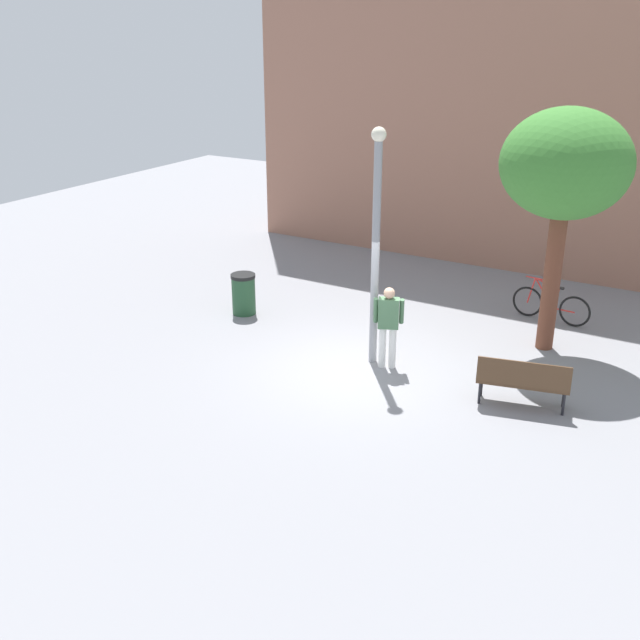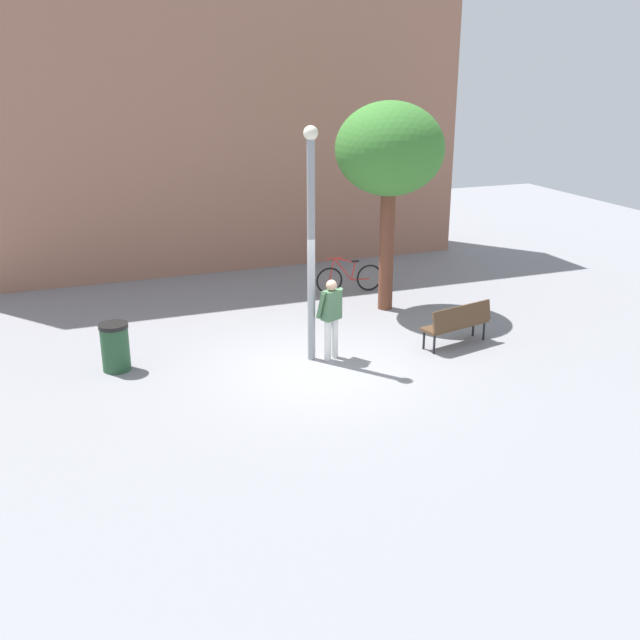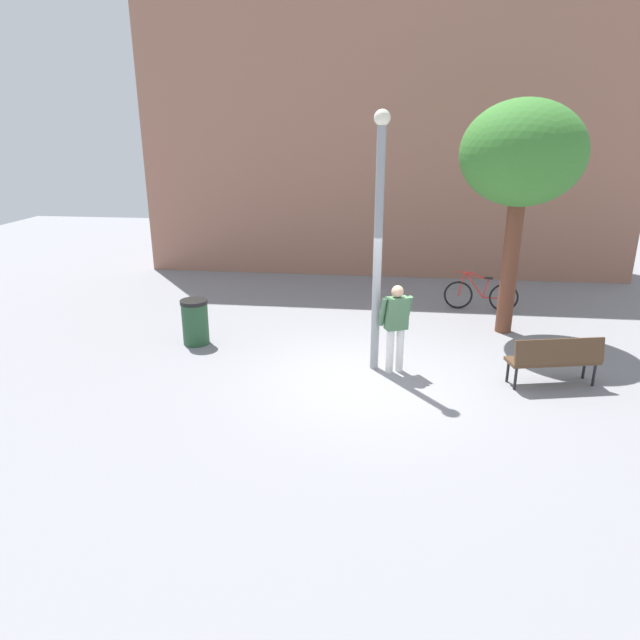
{
  "view_description": "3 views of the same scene",
  "coord_description": "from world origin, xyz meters",
  "px_view_note": "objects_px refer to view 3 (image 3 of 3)",
  "views": [
    {
      "loc": [
        6.1,
        -12.08,
        6.47
      ],
      "look_at": [
        -0.93,
        -0.08,
        0.86
      ],
      "focal_mm": 42.42,
      "sensor_mm": 36.0,
      "label": 1
    },
    {
      "loc": [
        -4.78,
        -12.67,
        5.74
      ],
      "look_at": [
        -0.15,
        -0.5,
        1.16
      ],
      "focal_mm": 41.38,
      "sensor_mm": 36.0,
      "label": 2
    },
    {
      "loc": [
        0.21,
        -9.53,
        4.33
      ],
      "look_at": [
        -1.01,
        0.3,
        0.96
      ],
      "focal_mm": 31.7,
      "sensor_mm": 36.0,
      "label": 3
    }
  ],
  "objects_px": {
    "lamppost": "(378,233)",
    "person_by_lamppost": "(396,323)",
    "plaza_tree": "(522,156)",
    "trash_bin": "(195,322)",
    "bicycle_red": "(480,295)",
    "park_bench": "(555,357)"
  },
  "relations": [
    {
      "from": "lamppost",
      "to": "person_by_lamppost",
      "type": "xyz_separation_m",
      "value": [
        0.38,
        -0.12,
        -1.62
      ]
    },
    {
      "from": "plaza_tree",
      "to": "trash_bin",
      "type": "height_order",
      "value": "plaza_tree"
    },
    {
      "from": "person_by_lamppost",
      "to": "bicycle_red",
      "type": "xyz_separation_m",
      "value": [
        2.13,
        4.08,
        -0.58
      ]
    },
    {
      "from": "lamppost",
      "to": "person_by_lamppost",
      "type": "height_order",
      "value": "lamppost"
    },
    {
      "from": "person_by_lamppost",
      "to": "bicycle_red",
      "type": "bearing_deg",
      "value": 62.41
    },
    {
      "from": "person_by_lamppost",
      "to": "park_bench",
      "type": "bearing_deg",
      "value": -6.0
    },
    {
      "from": "park_bench",
      "to": "bicycle_red",
      "type": "height_order",
      "value": "bicycle_red"
    },
    {
      "from": "plaza_tree",
      "to": "trash_bin",
      "type": "relative_size",
      "value": 5.13
    },
    {
      "from": "park_bench",
      "to": "trash_bin",
      "type": "bearing_deg",
      "value": 169.79
    },
    {
      "from": "person_by_lamppost",
      "to": "park_bench",
      "type": "height_order",
      "value": "person_by_lamppost"
    },
    {
      "from": "person_by_lamppost",
      "to": "bicycle_red",
      "type": "height_order",
      "value": "person_by_lamppost"
    },
    {
      "from": "trash_bin",
      "to": "bicycle_red",
      "type": "bearing_deg",
      "value": 26.44
    },
    {
      "from": "trash_bin",
      "to": "plaza_tree",
      "type": "bearing_deg",
      "value": 13.5
    },
    {
      "from": "park_bench",
      "to": "bicycle_red",
      "type": "xyz_separation_m",
      "value": [
        -0.64,
        4.37,
        -0.16
      ]
    },
    {
      "from": "lamppost",
      "to": "park_bench",
      "type": "height_order",
      "value": "lamppost"
    },
    {
      "from": "plaza_tree",
      "to": "trash_bin",
      "type": "distance_m",
      "value": 7.54
    },
    {
      "from": "plaza_tree",
      "to": "person_by_lamppost",
      "type": "bearing_deg",
      "value": -133.81
    },
    {
      "from": "park_bench",
      "to": "bicycle_red",
      "type": "bearing_deg",
      "value": 98.33
    },
    {
      "from": "lamppost",
      "to": "person_by_lamppost",
      "type": "relative_size",
      "value": 2.77
    },
    {
      "from": "person_by_lamppost",
      "to": "trash_bin",
      "type": "relative_size",
      "value": 1.74
    },
    {
      "from": "lamppost",
      "to": "trash_bin",
      "type": "bearing_deg",
      "value": 167.56
    },
    {
      "from": "park_bench",
      "to": "bicycle_red",
      "type": "distance_m",
      "value": 4.42
    }
  ]
}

